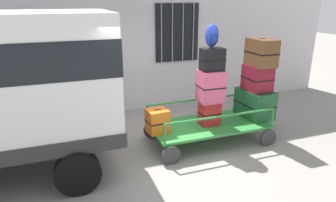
{
  "coord_description": "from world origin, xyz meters",
  "views": [
    {
      "loc": [
        -1.81,
        -5.15,
        2.87
      ],
      "look_at": [
        0.09,
        0.03,
        1.0
      ],
      "focal_mm": 32.59,
      "sensor_mm": 36.0,
      "label": 1
    }
  ],
  "objects_px": {
    "suitcase_left_bottom": "(158,121)",
    "suitcase_midleft_top": "(212,59)",
    "suitcase_midleft_middle": "(211,86)",
    "backpack": "(212,36)",
    "luggage_cart": "(208,126)",
    "suitcase_midleft_bottom": "(209,113)",
    "suitcase_center_bottom": "(255,103)",
    "suitcase_center_top": "(261,52)",
    "suitcase_center_middle": "(257,78)"
  },
  "relations": [
    {
      "from": "suitcase_midleft_middle",
      "to": "suitcase_center_bottom",
      "type": "bearing_deg",
      "value": 2.41
    },
    {
      "from": "suitcase_midleft_middle",
      "to": "suitcase_midleft_top",
      "type": "xyz_separation_m",
      "value": [
        0.0,
        -0.02,
        0.54
      ]
    },
    {
      "from": "suitcase_midleft_bottom",
      "to": "suitcase_midleft_middle",
      "type": "height_order",
      "value": "suitcase_midleft_middle"
    },
    {
      "from": "suitcase_center_top",
      "to": "luggage_cart",
      "type": "bearing_deg",
      "value": 178.95
    },
    {
      "from": "suitcase_center_middle",
      "to": "backpack",
      "type": "bearing_deg",
      "value": 179.09
    },
    {
      "from": "suitcase_midleft_bottom",
      "to": "suitcase_midleft_top",
      "type": "bearing_deg",
      "value": -90.0
    },
    {
      "from": "backpack",
      "to": "suitcase_midleft_bottom",
      "type": "bearing_deg",
      "value": -101.27
    },
    {
      "from": "suitcase_midleft_bottom",
      "to": "suitcase_midleft_middle",
      "type": "xyz_separation_m",
      "value": [
        -0.0,
        -0.0,
        0.57
      ]
    },
    {
      "from": "backpack",
      "to": "suitcase_center_bottom",
      "type": "bearing_deg",
      "value": -0.4
    },
    {
      "from": "luggage_cart",
      "to": "suitcase_center_middle",
      "type": "height_order",
      "value": "suitcase_center_middle"
    },
    {
      "from": "suitcase_center_top",
      "to": "backpack",
      "type": "relative_size",
      "value": 1.51
    },
    {
      "from": "suitcase_center_bottom",
      "to": "suitcase_center_top",
      "type": "xyz_separation_m",
      "value": [
        0.0,
        -0.05,
        1.12
      ]
    },
    {
      "from": "suitcase_midleft_middle",
      "to": "suitcase_left_bottom",
      "type": "bearing_deg",
      "value": -179.78
    },
    {
      "from": "luggage_cart",
      "to": "suitcase_center_bottom",
      "type": "height_order",
      "value": "suitcase_center_bottom"
    },
    {
      "from": "suitcase_midleft_middle",
      "to": "suitcase_center_bottom",
      "type": "xyz_separation_m",
      "value": [
        1.12,
        0.05,
        -0.51
      ]
    },
    {
      "from": "suitcase_center_top",
      "to": "suitcase_left_bottom",
      "type": "bearing_deg",
      "value": 179.93
    },
    {
      "from": "backpack",
      "to": "suitcase_center_top",
      "type": "bearing_deg",
      "value": -3.19
    },
    {
      "from": "suitcase_midleft_bottom",
      "to": "suitcase_center_middle",
      "type": "relative_size",
      "value": 0.88
    },
    {
      "from": "suitcase_midleft_top",
      "to": "suitcase_center_bottom",
      "type": "height_order",
      "value": "suitcase_midleft_top"
    },
    {
      "from": "luggage_cart",
      "to": "backpack",
      "type": "height_order",
      "value": "backpack"
    },
    {
      "from": "suitcase_center_middle",
      "to": "backpack",
      "type": "xyz_separation_m",
      "value": [
        -1.11,
        0.02,
        0.92
      ]
    },
    {
      "from": "luggage_cart",
      "to": "suitcase_left_bottom",
      "type": "xyz_separation_m",
      "value": [
        -1.12,
        -0.02,
        0.29
      ]
    },
    {
      "from": "luggage_cart",
      "to": "suitcase_left_bottom",
      "type": "bearing_deg",
      "value": -179.08
    },
    {
      "from": "suitcase_left_bottom",
      "to": "suitcase_midleft_top",
      "type": "height_order",
      "value": "suitcase_midleft_top"
    },
    {
      "from": "luggage_cart",
      "to": "suitcase_center_bottom",
      "type": "distance_m",
      "value": 1.18
    },
    {
      "from": "suitcase_center_bottom",
      "to": "suitcase_left_bottom",
      "type": "bearing_deg",
      "value": -178.69
    },
    {
      "from": "suitcase_center_bottom",
      "to": "luggage_cart",
      "type": "bearing_deg",
      "value": -178.29
    },
    {
      "from": "suitcase_center_middle",
      "to": "suitcase_left_bottom",
      "type": "bearing_deg",
      "value": -178.94
    },
    {
      "from": "suitcase_midleft_bottom",
      "to": "suitcase_center_bottom",
      "type": "relative_size",
      "value": 0.59
    },
    {
      "from": "suitcase_left_bottom",
      "to": "suitcase_center_top",
      "type": "bearing_deg",
      "value": -0.07
    },
    {
      "from": "suitcase_midleft_middle",
      "to": "luggage_cart",
      "type": "bearing_deg",
      "value": 90.0
    },
    {
      "from": "suitcase_center_top",
      "to": "suitcase_center_bottom",
      "type": "bearing_deg",
      "value": 90.0
    },
    {
      "from": "suitcase_midleft_top",
      "to": "luggage_cart",
      "type": "bearing_deg",
      "value": 90.0
    },
    {
      "from": "luggage_cart",
      "to": "suitcase_center_middle",
      "type": "relative_size",
      "value": 4.36
    },
    {
      "from": "luggage_cart",
      "to": "suitcase_midleft_bottom",
      "type": "xyz_separation_m",
      "value": [
        0.0,
        -0.01,
        0.31
      ]
    },
    {
      "from": "suitcase_midleft_middle",
      "to": "suitcase_center_top",
      "type": "height_order",
      "value": "suitcase_center_top"
    },
    {
      "from": "suitcase_left_bottom",
      "to": "suitcase_center_bottom",
      "type": "height_order",
      "value": "suitcase_center_bottom"
    },
    {
      "from": "suitcase_midleft_top",
      "to": "suitcase_center_bottom",
      "type": "xyz_separation_m",
      "value": [
        1.12,
        0.06,
        -1.05
      ]
    },
    {
      "from": "suitcase_midleft_bottom",
      "to": "suitcase_midleft_middle",
      "type": "relative_size",
      "value": 0.78
    },
    {
      "from": "luggage_cart",
      "to": "suitcase_midleft_top",
      "type": "height_order",
      "value": "suitcase_midleft_top"
    },
    {
      "from": "suitcase_left_bottom",
      "to": "suitcase_midleft_bottom",
      "type": "bearing_deg",
      "value": 0.29
    },
    {
      "from": "suitcase_midleft_middle",
      "to": "suitcase_center_top",
      "type": "bearing_deg",
      "value": -0.35
    },
    {
      "from": "suitcase_midleft_middle",
      "to": "backpack",
      "type": "distance_m",
      "value": 0.98
    },
    {
      "from": "suitcase_center_bottom",
      "to": "suitcase_center_middle",
      "type": "relative_size",
      "value": 1.49
    },
    {
      "from": "luggage_cart",
      "to": "suitcase_midleft_bottom",
      "type": "bearing_deg",
      "value": -90.0
    },
    {
      "from": "luggage_cart",
      "to": "suitcase_center_bottom",
      "type": "bearing_deg",
      "value": 1.71
    },
    {
      "from": "luggage_cart",
      "to": "suitcase_midleft_bottom",
      "type": "distance_m",
      "value": 0.31
    },
    {
      "from": "luggage_cart",
      "to": "suitcase_midleft_top",
      "type": "xyz_separation_m",
      "value": [
        0.0,
        -0.03,
        1.41
      ]
    },
    {
      "from": "suitcase_midleft_middle",
      "to": "suitcase_midleft_top",
      "type": "height_order",
      "value": "suitcase_midleft_top"
    },
    {
      "from": "suitcase_center_middle",
      "to": "suitcase_center_top",
      "type": "distance_m",
      "value": 0.55
    }
  ]
}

